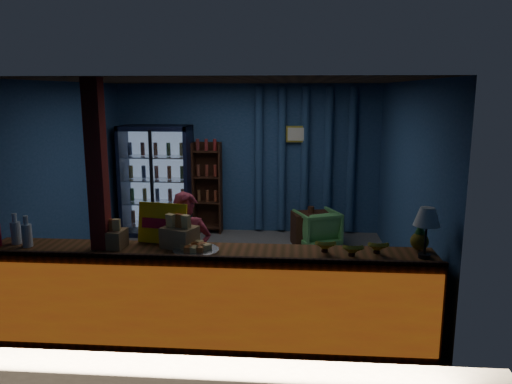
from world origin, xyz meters
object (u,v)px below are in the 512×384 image
shopkeeper (188,257)px  table_lamp (427,219)px  green_chair (317,228)px  pastry_tray (196,249)px

shopkeeper → table_lamp: table_lamp is taller
green_chair → table_lamp: (0.84, -3.33, 1.03)m
shopkeeper → table_lamp: 2.50m
pastry_tray → table_lamp: 2.18m
shopkeeper → pastry_tray: shopkeeper is taller
shopkeeper → green_chair: size_ratio=2.20×
table_lamp → green_chair: bearing=104.2°
pastry_tray → shopkeeper: bearing=111.1°
shopkeeper → table_lamp: bearing=-30.1°
green_chair → table_lamp: size_ratio=1.34×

